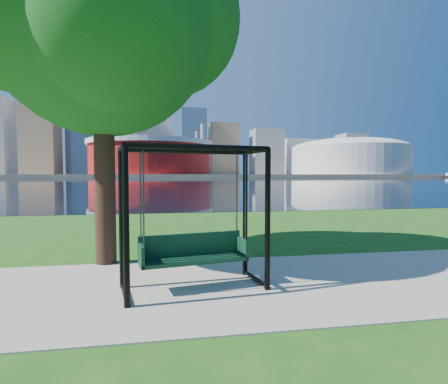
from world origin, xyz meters
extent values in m
plane|color=#1E5114|center=(0.00, 0.00, 0.00)|extent=(900.00, 900.00, 0.00)
cube|color=#9E937F|center=(0.00, -0.50, 0.01)|extent=(120.00, 4.00, 0.03)
cube|color=black|center=(0.00, 102.00, 0.01)|extent=(900.00, 180.00, 0.02)
cube|color=#937F60|center=(0.00, 306.00, 1.00)|extent=(900.00, 228.00, 2.00)
cylinder|color=maroon|center=(-10.00, 235.00, 13.00)|extent=(80.00, 80.00, 22.00)
cylinder|color=silver|center=(-10.00, 235.00, 22.50)|extent=(83.00, 83.00, 3.00)
cylinder|color=silver|center=(22.91, 254.00, 18.00)|extent=(2.00, 2.00, 32.00)
cylinder|color=silver|center=(-42.91, 254.00, 18.00)|extent=(2.00, 2.00, 32.00)
cylinder|color=silver|center=(-42.91, 216.00, 18.00)|extent=(2.00, 2.00, 32.00)
cylinder|color=silver|center=(22.91, 216.00, 18.00)|extent=(2.00, 2.00, 32.00)
cylinder|color=beige|center=(135.00, 235.00, 12.00)|extent=(84.00, 84.00, 20.00)
ellipsoid|color=beige|center=(135.00, 235.00, 21.00)|extent=(84.00, 84.00, 15.12)
cube|color=#998466|center=(-100.00, 300.00, 46.00)|extent=(26.00, 26.00, 88.00)
cube|color=slate|center=(-70.00, 325.00, 49.50)|extent=(30.00, 24.00, 95.00)
cube|color=gray|center=(-40.00, 305.00, 38.00)|extent=(24.00, 24.00, 72.00)
cube|color=silver|center=(-10.00, 335.00, 42.00)|extent=(32.00, 28.00, 80.00)
cube|color=slate|center=(25.00, 310.00, 31.00)|extent=(22.00, 22.00, 58.00)
cube|color=#998466|center=(55.00, 325.00, 26.00)|extent=(26.00, 26.00, 48.00)
cube|color=gray|center=(95.00, 315.00, 23.00)|extent=(28.00, 24.00, 42.00)
cube|color=silver|center=(135.00, 340.00, 20.00)|extent=(30.00, 26.00, 36.00)
cube|color=gray|center=(185.00, 320.00, 22.00)|extent=(24.00, 24.00, 40.00)
cube|color=#998466|center=(225.00, 335.00, 18.00)|extent=(26.00, 26.00, 32.00)
sphere|color=#998466|center=(-100.00, 300.00, 93.50)|extent=(10.00, 10.00, 10.00)
cylinder|color=black|center=(-1.70, -1.31, 1.27)|extent=(0.12, 0.12, 2.54)
cylinder|color=black|center=(0.68, -0.87, 1.27)|extent=(0.12, 0.12, 2.54)
cylinder|color=black|center=(-1.88, -0.33, 1.27)|extent=(0.12, 0.12, 2.54)
cylinder|color=black|center=(0.50, 0.11, 1.27)|extent=(0.12, 0.12, 2.54)
cylinder|color=black|center=(-0.51, -1.09, 2.54)|extent=(2.41, 0.54, 0.10)
cylinder|color=black|center=(-0.69, -0.11, 2.54)|extent=(2.41, 0.54, 0.10)
cylinder|color=black|center=(-1.79, -0.82, 2.54)|extent=(0.28, 1.00, 0.10)
cylinder|color=black|center=(-1.79, -0.82, 0.09)|extent=(0.26, 0.99, 0.08)
cylinder|color=black|center=(0.59, -0.38, 2.54)|extent=(0.28, 1.00, 0.10)
cylinder|color=black|center=(0.59, -0.38, 0.09)|extent=(0.26, 0.99, 0.08)
cube|color=black|center=(-0.60, -0.60, 0.55)|extent=(1.99, 0.84, 0.07)
cube|color=black|center=(-0.64, -0.39, 0.80)|extent=(1.91, 0.40, 0.42)
cube|color=black|center=(-1.52, -0.77, 0.71)|extent=(0.14, 0.50, 0.38)
cube|color=black|center=(0.32, -0.43, 0.71)|extent=(0.14, 0.50, 0.38)
cylinder|color=#343439|center=(-1.46, -0.97, 1.68)|extent=(0.03, 0.03, 1.60)
cylinder|color=#343439|center=(0.33, -0.64, 1.68)|extent=(0.03, 0.03, 1.60)
cylinder|color=#343439|center=(-1.53, -0.56, 1.68)|extent=(0.03, 0.03, 1.60)
cylinder|color=#343439|center=(0.26, -0.23, 1.68)|extent=(0.03, 0.03, 1.60)
cylinder|color=black|center=(-2.47, 1.58, 2.33)|extent=(0.47, 0.47, 4.66)
sphere|color=#154A17|center=(-2.47, 1.58, 5.51)|extent=(5.09, 5.09, 5.09)
sphere|color=#154A17|center=(-1.09, 2.22, 5.94)|extent=(3.82, 3.82, 3.82)
sphere|color=#154A17|center=(-2.05, 0.42, 4.98)|extent=(3.39, 3.39, 3.39)
sphere|color=#154A17|center=(-3.11, 2.86, 6.36)|extent=(3.60, 3.60, 3.60)
camera|label=1|loc=(-1.12, -6.81, 2.10)|focal=28.00mm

